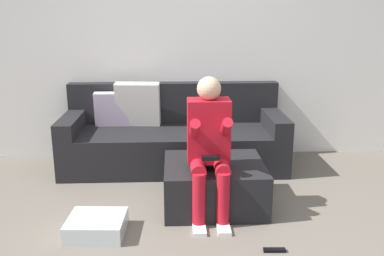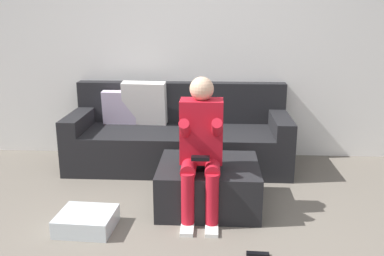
# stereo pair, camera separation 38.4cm
# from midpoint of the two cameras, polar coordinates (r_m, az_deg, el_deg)

# --- Properties ---
(wall_back) EXTENTS (5.76, 0.10, 2.70)m
(wall_back) POSITION_cam_midpoint_polar(r_m,az_deg,el_deg) (4.80, 2.90, 12.17)
(wall_back) COLOR white
(wall_back) RESTS_ON ground_plane
(couch_sectional) EXTENTS (2.31, 0.86, 0.89)m
(couch_sectional) POSITION_cam_midpoint_polar(r_m,az_deg,el_deg) (4.58, 0.45, -1.32)
(couch_sectional) COLOR black
(couch_sectional) RESTS_ON ground_plane
(ottoman) EXTENTS (0.84, 0.75, 0.38)m
(ottoman) POSITION_cam_midpoint_polar(r_m,az_deg,el_deg) (3.66, 5.26, -7.66)
(ottoman) COLOR black
(ottoman) RESTS_ON ground_plane
(person_seated) EXTENTS (0.34, 0.57, 1.13)m
(person_seated) POSITION_cam_midpoint_polar(r_m,az_deg,el_deg) (3.35, 4.51, -1.82)
(person_seated) COLOR red
(person_seated) RESTS_ON ground_plane
(storage_bin) EXTENTS (0.44, 0.40, 0.13)m
(storage_bin) POSITION_cam_midpoint_polar(r_m,az_deg,el_deg) (3.38, -10.74, -12.19)
(storage_bin) COLOR silver
(storage_bin) RESTS_ON ground_plane
(remote_near_ottoman) EXTENTS (0.16, 0.05, 0.02)m
(remote_near_ottoman) POSITION_cam_midpoint_polar(r_m,az_deg,el_deg) (3.10, 12.47, -16.25)
(remote_near_ottoman) COLOR black
(remote_near_ottoman) RESTS_ON ground_plane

